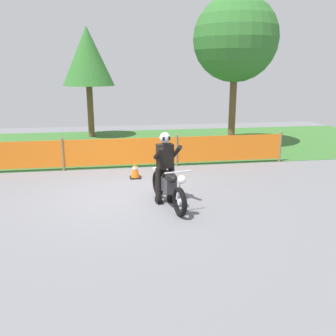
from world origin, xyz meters
name	(u,v)px	position (x,y,z in m)	size (l,w,h in m)	color
ground	(126,196)	(0.00, 0.00, -0.01)	(24.00, 24.00, 0.02)	slate
grass_verge	(118,145)	(0.00, 6.41, 0.01)	(24.00, 7.50, 0.01)	#386B2D
barrier_fence	(121,152)	(0.00, 2.66, 0.54)	(10.89, 0.08, 1.05)	olive
tree_leftmost	(88,57)	(-1.18, 8.64, 3.64)	(2.33, 2.33, 4.97)	brown
tree_near_left	(236,39)	(4.67, 5.62, 4.23)	(3.33, 3.33, 5.91)	brown
motorcycle_lead	(168,186)	(0.96, -0.87, 0.48)	(0.68, 2.06, 0.98)	black
rider_lead	(165,164)	(0.91, -0.64, 0.95)	(0.62, 0.74, 1.69)	black
traffic_cone	(135,169)	(0.36, 1.50, 0.26)	(0.32, 0.32, 0.53)	black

